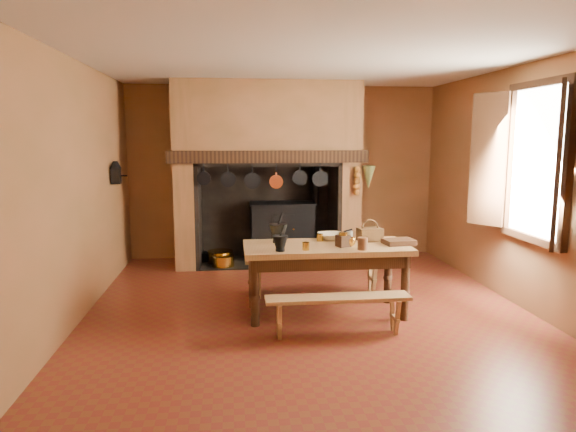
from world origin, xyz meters
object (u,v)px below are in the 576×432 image
object	(u,v)px
mixing_bowl	(331,236)
iron_range	(283,230)
bench_front	(338,306)
coffee_grinder	(343,240)
work_table	(326,256)
wicker_basket	(370,234)

from	to	relation	value
mixing_bowl	iron_range	bearing A→B (deg)	98.23
bench_front	coffee_grinder	xyz separation A→B (m)	(0.17, 0.55, 0.56)
mixing_bowl	work_table	bearing A→B (deg)	-109.67
iron_range	mixing_bowl	world-z (taller)	iron_range
coffee_grinder	iron_range	bearing A→B (deg)	77.38
iron_range	coffee_grinder	size ratio (longest dim) A/B	8.13
iron_range	coffee_grinder	xyz separation A→B (m)	(0.39, -2.74, 0.38)
bench_front	coffee_grinder	world-z (taller)	coffee_grinder
bench_front	coffee_grinder	size ratio (longest dim) A/B	7.36
wicker_basket	bench_front	bearing A→B (deg)	-131.01
wicker_basket	work_table	bearing A→B (deg)	-170.22
bench_front	mixing_bowl	distance (m)	1.10
work_table	coffee_grinder	distance (m)	0.28
iron_range	mixing_bowl	distance (m)	2.37
bench_front	wicker_basket	xyz separation A→B (m)	(0.54, 0.83, 0.57)
coffee_grinder	work_table	bearing A→B (deg)	125.82
bench_front	mixing_bowl	world-z (taller)	mixing_bowl
coffee_grinder	mixing_bowl	bearing A→B (deg)	76.81
work_table	bench_front	world-z (taller)	work_table
iron_range	work_table	distance (m)	2.65
mixing_bowl	wicker_basket	world-z (taller)	wicker_basket
work_table	coffee_grinder	xyz separation A→B (m)	(0.17, -0.11, 0.20)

